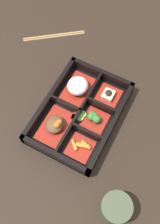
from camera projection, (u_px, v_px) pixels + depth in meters
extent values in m
plane|color=black|center=(80.00, 115.00, 0.87)|extent=(3.00, 3.00, 0.00)
cube|color=black|center=(80.00, 115.00, 0.86)|extent=(0.34, 0.24, 0.01)
cube|color=black|center=(111.00, 127.00, 0.83)|extent=(0.34, 0.01, 0.05)
cube|color=black|center=(50.00, 98.00, 0.87)|extent=(0.34, 0.01, 0.05)
cube|color=black|center=(55.00, 155.00, 0.79)|extent=(0.01, 0.24, 0.05)
cube|color=black|center=(102.00, 75.00, 0.91)|extent=(0.01, 0.24, 0.05)
cube|color=black|center=(81.00, 113.00, 0.85)|extent=(0.31, 0.01, 0.05)
cube|color=black|center=(88.00, 133.00, 0.82)|extent=(0.01, 0.10, 0.05)
cube|color=black|center=(102.00, 107.00, 0.86)|extent=(0.01, 0.10, 0.05)
cube|color=black|center=(67.00, 106.00, 0.86)|extent=(0.01, 0.11, 0.05)
cube|color=maroon|center=(55.00, 126.00, 0.84)|extent=(0.13, 0.09, 0.01)
ellipsoid|color=brown|center=(55.00, 124.00, 0.82)|extent=(0.06, 0.06, 0.03)
sphere|color=#D1661E|center=(57.00, 125.00, 0.80)|extent=(0.02, 0.02, 0.02)
sphere|color=#D1661E|center=(59.00, 122.00, 0.81)|extent=(0.02, 0.02, 0.02)
cube|color=maroon|center=(78.00, 90.00, 0.90)|extent=(0.13, 0.09, 0.01)
ellipsoid|color=silver|center=(78.00, 86.00, 0.87)|extent=(0.07, 0.07, 0.05)
cube|color=maroon|center=(80.00, 148.00, 0.81)|extent=(0.08, 0.08, 0.01)
cylinder|color=orange|center=(86.00, 145.00, 0.80)|extent=(0.02, 0.04, 0.01)
cylinder|color=orange|center=(82.00, 145.00, 0.80)|extent=(0.02, 0.04, 0.01)
cylinder|color=orange|center=(74.00, 145.00, 0.80)|extent=(0.03, 0.03, 0.01)
cube|color=maroon|center=(94.00, 121.00, 0.85)|extent=(0.08, 0.08, 0.01)
sphere|color=#387A33|center=(92.00, 114.00, 0.84)|extent=(0.02, 0.02, 0.02)
sphere|color=#387A33|center=(96.00, 120.00, 0.83)|extent=(0.03, 0.03, 0.03)
sphere|color=#387A33|center=(94.00, 116.00, 0.84)|extent=(0.02, 0.02, 0.02)
sphere|color=#387A33|center=(91.00, 118.00, 0.84)|extent=(0.02, 0.02, 0.02)
sphere|color=#387A33|center=(91.00, 116.00, 0.84)|extent=(0.02, 0.02, 0.02)
cube|color=maroon|center=(108.00, 96.00, 0.89)|extent=(0.08, 0.08, 0.01)
cube|color=beige|center=(108.00, 95.00, 0.88)|extent=(0.04, 0.04, 0.02)
ellipsoid|color=black|center=(109.00, 93.00, 0.87)|extent=(0.02, 0.02, 0.01)
cube|color=maroon|center=(80.00, 116.00, 0.85)|extent=(0.04, 0.04, 0.01)
cylinder|color=#75A84C|center=(80.00, 118.00, 0.85)|extent=(0.02, 0.02, 0.01)
cylinder|color=#75A84C|center=(82.00, 115.00, 0.85)|extent=(0.02, 0.02, 0.01)
cylinder|color=#424C38|center=(116.00, 208.00, 0.71)|extent=(0.09, 0.09, 0.06)
cylinder|color=#597A38|center=(117.00, 207.00, 0.69)|extent=(0.07, 0.07, 0.01)
cylinder|color=#A87F51|center=(54.00, 36.00, 1.01)|extent=(0.15, 0.19, 0.01)
cylinder|color=#A87F51|center=(54.00, 34.00, 1.02)|extent=(0.15, 0.19, 0.01)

